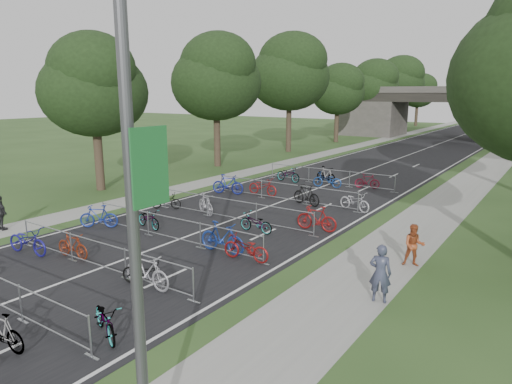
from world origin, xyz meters
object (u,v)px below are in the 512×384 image
pedestrian_b (414,246)px  overpass_bridge (455,113)px  lamppost (135,227)px  pedestrian_a (380,274)px  pedestrian_c (1,213)px

pedestrian_b → overpass_bridge: bearing=78.6°
lamppost → pedestrian_b: lamppost is taller
overpass_bridge → pedestrian_a: bearing=-80.4°
pedestrian_a → pedestrian_c: bearing=-4.3°
lamppost → pedestrian_b: bearing=85.8°
pedestrian_b → pedestrian_c: size_ratio=0.96×
overpass_bridge → lamppost: (8.33, -63.00, 0.75)m
pedestrian_b → pedestrian_c: bearing=178.7°
overpass_bridge → pedestrian_a: 55.43m
pedestrian_a → lamppost: bearing=70.7°
pedestrian_b → pedestrian_a: bearing=-111.6°
pedestrian_c → pedestrian_a: bearing=-172.0°
lamppost → pedestrian_c: 17.33m
lamppost → pedestrian_a: (0.87, 8.41, -3.38)m
lamppost → pedestrian_b: 12.47m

